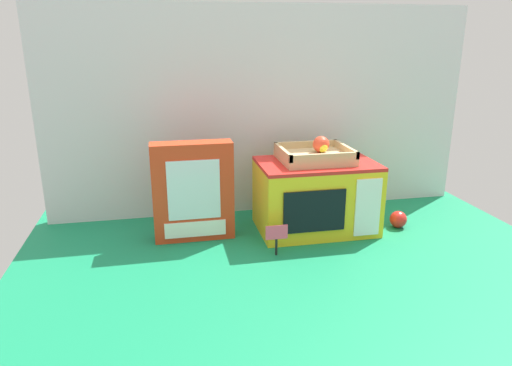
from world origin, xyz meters
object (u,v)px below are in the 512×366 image
object	(u,v)px
food_groups_crate	(316,154)
loose_toy_apple	(398,219)
cookie_set_box	(193,191)
toy_microwave	(316,196)
price_sign	(277,235)

from	to	relation	value
food_groups_crate	loose_toy_apple	bearing A→B (deg)	-13.06
food_groups_crate	cookie_set_box	distance (m)	0.44
toy_microwave	loose_toy_apple	size ratio (longest dim) A/B	6.63
loose_toy_apple	toy_microwave	bearing A→B (deg)	170.57
toy_microwave	price_sign	size ratio (longest dim) A/B	4.02
toy_microwave	loose_toy_apple	xyz separation A→B (m)	(0.30, -0.05, -0.09)
loose_toy_apple	cookie_set_box	bearing A→B (deg)	175.38
toy_microwave	food_groups_crate	world-z (taller)	food_groups_crate
toy_microwave	loose_toy_apple	bearing A→B (deg)	-9.43
food_groups_crate	loose_toy_apple	distance (m)	0.39
cookie_set_box	loose_toy_apple	bearing A→B (deg)	-4.62
price_sign	loose_toy_apple	xyz separation A→B (m)	(0.49, 0.13, -0.04)
cookie_set_box	food_groups_crate	bearing A→B (deg)	1.41
toy_microwave	price_sign	xyz separation A→B (m)	(-0.19, -0.18, -0.06)
toy_microwave	cookie_set_box	size ratio (longest dim) A/B	1.21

